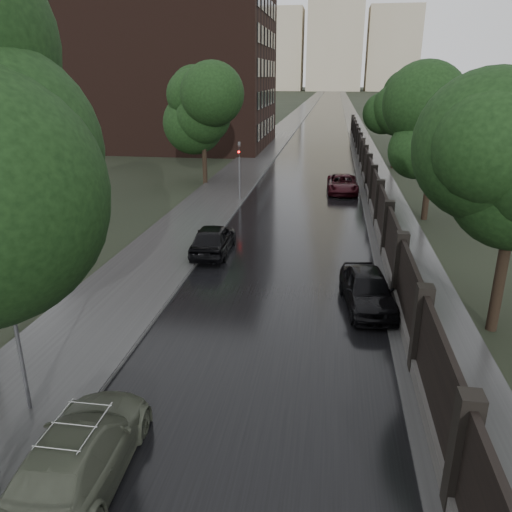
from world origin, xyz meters
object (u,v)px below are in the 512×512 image
object	(u,v)px
lamp_post	(14,320)
volga_sedan	(79,454)
tree_right_c	(398,113)
hatchback_left	(213,239)
car_right_near	(367,289)
tree_left_far	(203,116)
tree_right_b	(434,135)
traffic_light	(239,166)
car_right_far	(342,184)

from	to	relation	value
lamp_post	volga_sedan	xyz separation A→B (m)	(2.37, -1.92, -1.97)
tree_right_c	lamp_post	distance (m)	40.67
hatchback_left	car_right_near	world-z (taller)	hatchback_left
lamp_post	car_right_near	bearing A→B (deg)	40.95
tree_left_far	tree_right_b	size ratio (longest dim) A/B	1.05
traffic_light	tree_right_b	bearing A→B (deg)	-14.24
tree_right_b	car_right_near	bearing A→B (deg)	-107.68
tree_right_b	car_right_far	world-z (taller)	tree_right_b
tree_right_c	tree_left_far	bearing A→B (deg)	-147.17
hatchback_left	lamp_post	bearing A→B (deg)	80.16
tree_right_c	car_right_near	distance (m)	31.42
lamp_post	car_right_near	distance (m)	11.81
tree_right_b	volga_sedan	distance (m)	25.13
tree_right_c	hatchback_left	world-z (taller)	tree_right_c
tree_right_c	car_right_far	xyz separation A→B (m)	(-4.79, -11.37, -4.30)
tree_left_far	tree_right_c	size ratio (longest dim) A/B	1.05
volga_sedan	hatchback_left	xyz separation A→B (m)	(-0.57, 14.56, 0.03)
tree_right_b	hatchback_left	size ratio (longest dim) A/B	1.63
lamp_post	traffic_light	bearing A→B (deg)	87.32
tree_right_b	tree_right_c	xyz separation A→B (m)	(0.00, 18.00, 0.00)
hatchback_left	car_right_far	world-z (taller)	hatchback_left
tree_left_far	lamp_post	xyz separation A→B (m)	(2.60, -28.50, -2.57)
lamp_post	volga_sedan	distance (m)	3.64
tree_right_c	volga_sedan	world-z (taller)	tree_right_c
lamp_post	car_right_far	world-z (taller)	lamp_post
tree_right_b	car_right_near	xyz separation A→B (m)	(-4.10, -12.86, -4.23)
tree_right_c	car_right_near	world-z (taller)	tree_right_c
lamp_post	car_right_far	bearing A→B (deg)	73.36
hatchback_left	car_right_far	distance (m)	15.81
tree_left_far	hatchback_left	size ratio (longest dim) A/B	1.72
traffic_light	volga_sedan	size ratio (longest dim) A/B	0.83
tree_right_b	car_right_far	distance (m)	9.25
lamp_post	traffic_light	size ratio (longest dim) A/B	1.28
tree_left_far	lamp_post	world-z (taller)	tree_left_far
traffic_light	tree_right_c	bearing A→B (deg)	51.82
lamp_post	traffic_light	distance (m)	23.52
lamp_post	hatchback_left	size ratio (longest dim) A/B	1.19
tree_left_far	volga_sedan	world-z (taller)	tree_left_far
car_right_far	traffic_light	bearing A→B (deg)	-154.70
tree_right_c	lamp_post	xyz separation A→B (m)	(-12.90, -38.50, -2.28)
hatchback_left	car_right_far	bearing A→B (deg)	-115.26
tree_left_far	tree_right_c	distance (m)	18.45
traffic_light	lamp_post	bearing A→B (deg)	-92.68
tree_right_b	traffic_light	distance (m)	12.44
car_right_near	car_right_far	size ratio (longest dim) A/B	0.91
tree_right_b	traffic_light	xyz separation A→B (m)	(-11.80, 2.99, -2.55)
volga_sedan	hatchback_left	world-z (taller)	hatchback_left
tree_left_far	traffic_light	bearing A→B (deg)	-53.53
lamp_post	car_right_near	size ratio (longest dim) A/B	1.21
tree_left_far	hatchback_left	xyz separation A→B (m)	(4.40, -15.86, -4.51)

